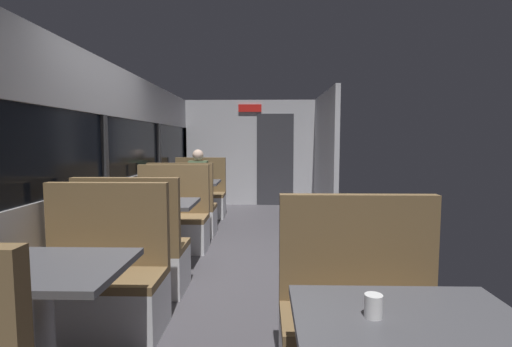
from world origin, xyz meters
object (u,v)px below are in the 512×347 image
at_px(bench_mid_window_facing_entry, 171,224).
at_px(bench_far_window_facing_entry, 200,199).
at_px(coffee_cup_secondary, 373,306).
at_px(dining_table_far_window, 192,187).
at_px(coffee_cup_primary, 202,178).
at_px(bench_mid_window_facing_end, 134,258).
at_px(dining_table_near_window, 43,283).
at_px(dining_table_mid_window, 155,211).
at_px(seated_passenger, 199,188).
at_px(bench_far_window_facing_end, 183,214).
at_px(bench_near_window_facing_entry, 100,288).
at_px(bench_front_aisle_facing_entry, 363,332).
at_px(dining_table_front_aisle, 413,347).

relative_size(bench_mid_window_facing_entry, bench_far_window_facing_entry, 1.00).
bearing_deg(coffee_cup_secondary, bench_mid_window_facing_entry, 115.93).
relative_size(dining_table_far_window, coffee_cup_primary, 10.00).
bearing_deg(dining_table_far_window, bench_mid_window_facing_end, -90.00).
bearing_deg(dining_table_near_window, bench_far_window_facing_entry, 90.00).
relative_size(dining_table_mid_window, coffee_cup_secondary, 10.00).
xyz_separation_m(bench_mid_window_facing_end, bench_far_window_facing_entry, (0.00, 3.52, 0.00)).
bearing_deg(bench_mid_window_facing_entry, seated_passenger, 90.00).
bearing_deg(bench_far_window_facing_end, bench_near_window_facing_entry, -90.00).
bearing_deg(bench_near_window_facing_entry, coffee_cup_secondary, -37.57).
relative_size(bench_front_aisle_facing_entry, coffee_cup_secondary, 12.22).
xyz_separation_m(dining_table_mid_window, bench_front_aisle_facing_entry, (1.79, -2.02, -0.31)).
relative_size(bench_mid_window_facing_entry, coffee_cup_secondary, 12.22).
height_order(bench_mid_window_facing_entry, bench_front_aisle_facing_entry, same).
height_order(bench_near_window_facing_entry, bench_mid_window_facing_end, same).
xyz_separation_m(dining_table_front_aisle, bench_front_aisle_facing_entry, (0.00, 0.70, -0.31)).
height_order(dining_table_mid_window, seated_passenger, seated_passenger).
bearing_deg(bench_far_window_facing_end, coffee_cup_secondary, -68.16).
bearing_deg(bench_mid_window_facing_end, bench_far_window_facing_entry, 90.00).
bearing_deg(bench_far_window_facing_entry, coffee_cup_secondary, -73.35).
bearing_deg(bench_near_window_facing_entry, seated_passenger, 90.00).
bearing_deg(dining_table_near_window, coffee_cup_secondary, -19.01).
bearing_deg(seated_passenger, dining_table_mid_window, -90.00).
bearing_deg(dining_table_far_window, bench_far_window_facing_entry, 90.00).
xyz_separation_m(bench_mid_window_facing_end, bench_far_window_facing_end, (0.00, 2.12, 0.00)).
height_order(dining_table_near_window, dining_table_far_window, same).
bearing_deg(dining_table_front_aisle, seated_passenger, 108.13).
height_order(bench_front_aisle_facing_entry, seated_passenger, seated_passenger).
relative_size(bench_mid_window_facing_end, bench_mid_window_facing_entry, 1.00).
bearing_deg(dining_table_mid_window, bench_far_window_facing_end, 90.00).
bearing_deg(bench_far_window_facing_entry, bench_far_window_facing_end, -90.00).
xyz_separation_m(coffee_cup_primary, coffee_cup_secondary, (1.49, -4.87, 0.00)).
distance_m(dining_table_mid_window, bench_mid_window_facing_entry, 0.77).
distance_m(bench_far_window_facing_entry, coffee_cup_primary, 0.80).
bearing_deg(bench_mid_window_facing_entry, bench_far_window_facing_entry, 90.00).
xyz_separation_m(dining_table_front_aisle, seated_passenger, (-1.79, 5.47, -0.10)).
relative_size(dining_table_near_window, bench_near_window_facing_entry, 0.82).
bearing_deg(seated_passenger, dining_table_far_window, -90.00).
bearing_deg(dining_table_front_aisle, coffee_cup_secondary, 167.11).
bearing_deg(bench_mid_window_facing_end, dining_table_near_window, -90.00).
bearing_deg(bench_near_window_facing_entry, bench_far_window_facing_entry, 90.00).
distance_m(bench_mid_window_facing_entry, bench_far_window_facing_entry, 2.12).
bearing_deg(dining_table_far_window, bench_front_aisle_facing_entry, -66.63).
xyz_separation_m(bench_mid_window_facing_entry, bench_far_window_facing_end, (0.00, 0.72, 0.00)).
xyz_separation_m(bench_near_window_facing_entry, bench_far_window_facing_end, (0.00, 2.84, 0.00)).
relative_size(dining_table_near_window, coffee_cup_secondary, 10.00).
bearing_deg(bench_near_window_facing_entry, bench_front_aisle_facing_entry, -18.53).
height_order(bench_mid_window_facing_end, seated_passenger, seated_passenger).
xyz_separation_m(dining_table_near_window, bench_near_window_facing_entry, (0.00, 0.70, -0.31)).
xyz_separation_m(dining_table_front_aisle, coffee_cup_secondary, (-0.14, 0.03, 0.15)).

